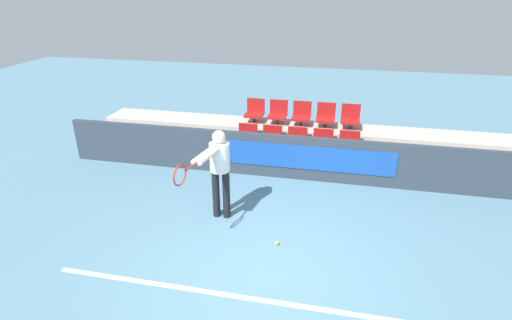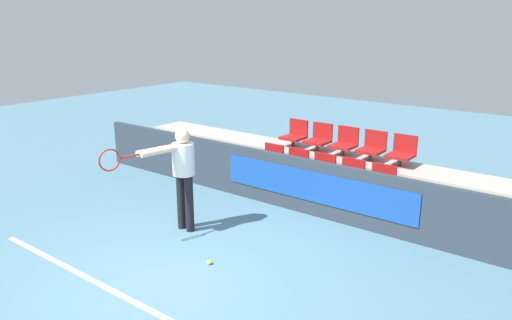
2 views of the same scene
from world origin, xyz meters
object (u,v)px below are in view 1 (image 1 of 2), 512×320
Objects in this scene: stadium_chair_2 at (297,141)px; stadium_chair_3 at (323,143)px; stadium_chair_9 at (350,118)px; stadium_chair_0 at (247,137)px; stadium_chair_8 at (326,116)px; stadium_chair_4 at (349,145)px; stadium_chair_6 at (278,113)px; tennis_ball at (277,243)px; tennis_player at (218,166)px; stadium_chair_1 at (272,139)px; stadium_chair_5 at (255,111)px; stadium_chair_7 at (302,114)px.

stadium_chair_3 is at bearing 0.00° from stadium_chair_2.
stadium_chair_2 is 1.00× the size of stadium_chair_9.
stadium_chair_8 is (1.72, 0.87, 0.35)m from stadium_chair_0.
stadium_chair_4 is (2.29, 0.00, 0.00)m from stadium_chair_0.
stadium_chair_6 reaches higher than tennis_ball.
tennis_player is at bearing -123.49° from stadium_chair_9.
stadium_chair_2 and stadium_chair_4 have the same top height.
stadium_chair_9 reaches higher than stadium_chair_1.
stadium_chair_9 is (0.57, 0.87, 0.35)m from stadium_chair_3.
stadium_chair_9 is at bearing 0.00° from stadium_chair_5.
tennis_player is (-0.49, -2.47, 0.44)m from stadium_chair_1.
stadium_chair_2 is at bearing -90.00° from stadium_chair_7.
stadium_chair_5 is 3.34m from tennis_player.
stadium_chair_3 is 3.15m from tennis_ball.
stadium_chair_8 is 1.00× the size of stadium_chair_9.
stadium_chair_2 is 0.33× the size of tennis_player.
stadium_chair_8 reaches higher than stadium_chair_1.
stadium_chair_5 is 1.14m from stadium_chair_7.
stadium_chair_0 and stadium_chair_3 have the same top height.
tennis_ball is (-1.09, -3.06, -0.57)m from stadium_chair_4.
stadium_chair_8 reaches higher than stadium_chair_2.
stadium_chair_1 reaches higher than tennis_ball.
stadium_chair_5 is 1.00× the size of stadium_chair_6.
stadium_chair_5 is at bearing 153.26° from stadium_chair_3.
stadium_chair_6 is 1.72m from stadium_chair_9.
stadium_chair_5 is (-1.14, 0.87, 0.35)m from stadium_chair_2.
stadium_chair_6 is 4.08m from tennis_ball.
stadium_chair_5 is 2.29m from stadium_chair_9.
stadium_chair_4 is 0.33× the size of tennis_player.
tennis_ball is (-0.52, -3.06, -0.57)m from stadium_chair_3.
stadium_chair_1 is at bearing 0.00° from stadium_chair_0.
stadium_chair_6 is 1.00× the size of stadium_chair_7.
stadium_chair_2 is at bearing 0.00° from stadium_chair_0.
stadium_chair_1 is at bearing -56.51° from stadium_chair_5.
stadium_chair_7 is (-1.14, 0.87, 0.35)m from stadium_chair_4.
stadium_chair_2 is at bearing -37.08° from stadium_chair_5.
stadium_chair_9 is at bearing 67.50° from tennis_player.
stadium_chair_7 is at bearing 180.00° from stadium_chair_8.
tennis_player reaches higher than stadium_chair_5.
stadium_chair_3 is at bearing -26.74° from stadium_chair_5.
stadium_chair_7 is at bearing 142.92° from stadium_chair_4.
stadium_chair_5 reaches higher than tennis_ball.
stadium_chair_4 is at bearing -56.51° from stadium_chair_8.
stadium_chair_6 is 8.11× the size of tennis_ball.
stadium_chair_5 and stadium_chair_7 have the same top height.
stadium_chair_5 is (0.00, 0.87, 0.35)m from stadium_chair_0.
stadium_chair_6 and stadium_chair_8 have the same top height.
tennis_player is at bearing -116.11° from stadium_chair_8.
stadium_chair_7 is (0.57, 0.00, 0.00)m from stadium_chair_6.
stadium_chair_6 is (0.57, 0.87, 0.35)m from stadium_chair_0.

